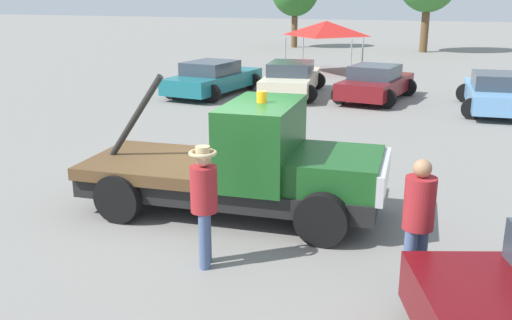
{
  "coord_description": "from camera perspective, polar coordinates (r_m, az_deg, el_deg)",
  "views": [
    {
      "loc": [
        3.83,
        -9.17,
        3.91
      ],
      "look_at": [
        0.5,
        0.0,
        1.05
      ],
      "focal_mm": 40.0,
      "sensor_mm": 36.0,
      "label": 1
    }
  ],
  "objects": [
    {
      "name": "canopy_tent_red",
      "position": [
        29.53,
        7.02,
        12.94
      ],
      "size": [
        3.32,
        3.32,
        2.58
      ],
      "color": "#9E9EA3",
      "rests_on": "ground"
    },
    {
      "name": "parked_car_maroon",
      "position": [
        22.16,
        11.87,
        7.53
      ],
      "size": [
        2.82,
        4.48,
        1.34
      ],
      "rotation": [
        0.0,
        0.0,
        1.42
      ],
      "color": "maroon",
      "rests_on": "ground"
    },
    {
      "name": "tow_truck",
      "position": [
        10.29,
        -0.84,
        -0.65
      ],
      "size": [
        5.62,
        2.52,
        2.51
      ],
      "rotation": [
        0.0,
        0.0,
        0.07
      ],
      "color": "black",
      "rests_on": "ground"
    },
    {
      "name": "parked_car_cream",
      "position": [
        22.84,
        3.55,
        8.11
      ],
      "size": [
        2.86,
        5.09,
        1.34
      ],
      "rotation": [
        0.0,
        0.0,
        1.71
      ],
      "color": "beige",
      "rests_on": "ground"
    },
    {
      "name": "person_at_hood",
      "position": [
        8.29,
        -5.22,
        -3.68
      ],
      "size": [
        0.41,
        0.41,
        1.84
      ],
      "rotation": [
        0.0,
        0.0,
        3.46
      ],
      "color": "#475B84",
      "rests_on": "ground"
    },
    {
      "name": "parked_car_skyblue",
      "position": [
        21.2,
        22.94,
        6.21
      ],
      "size": [
        2.67,
        4.73,
        1.34
      ],
      "rotation": [
        0.0,
        0.0,
        1.64
      ],
      "color": "#669ED1",
      "rests_on": "ground"
    },
    {
      "name": "parked_car_teal",
      "position": [
        23.03,
        -4.3,
        8.16
      ],
      "size": [
        2.87,
        5.08,
        1.34
      ],
      "rotation": [
        0.0,
        0.0,
        1.45
      ],
      "color": "#196670",
      "rests_on": "ground"
    },
    {
      "name": "person_near_truck",
      "position": [
        7.88,
        15.93,
        -5.42
      ],
      "size": [
        0.41,
        0.41,
        1.86
      ],
      "rotation": [
        0.0,
        0.0,
        5.67
      ],
      "color": "#475B84",
      "rests_on": "ground"
    },
    {
      "name": "ground_plane",
      "position": [
        10.68,
        -2.53,
        -5.15
      ],
      "size": [
        160.0,
        160.0,
        0.0
      ],
      "primitive_type": "plane",
      "color": "gray"
    }
  ]
}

